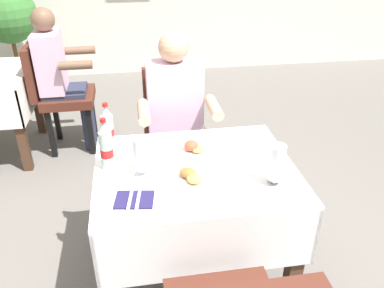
{
  "coord_description": "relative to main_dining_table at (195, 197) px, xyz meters",
  "views": [
    {
      "loc": [
        -0.26,
        -1.61,
        1.82
      ],
      "look_at": [
        0.02,
        0.13,
        0.83
      ],
      "focal_mm": 36.6,
      "sensor_mm": 36.0,
      "label": 1
    }
  ],
  "objects": [
    {
      "name": "plate_far_diner",
      "position": [
        0.03,
        0.13,
        0.2
      ],
      "size": [
        0.23,
        0.23,
        0.07
      ],
      "color": "white",
      "rests_on": "main_dining_table"
    },
    {
      "name": "seated_diner_far",
      "position": [
        -0.01,
        0.69,
        0.14
      ],
      "size": [
        0.5,
        0.46,
        1.26
      ],
      "color": "#282D42",
      "rests_on": "ground"
    },
    {
      "name": "cola_bottle_secondary",
      "position": [
        -0.43,
        0.31,
        0.29
      ],
      "size": [
        0.07,
        0.07,
        0.25
      ],
      "color": "silver",
      "rests_on": "main_dining_table"
    },
    {
      "name": "background_chair_right",
      "position": [
        -0.94,
        1.71,
        -0.01
      ],
      "size": [
        0.5,
        0.44,
        0.97
      ],
      "color": "#4C2319",
      "rests_on": "ground"
    },
    {
      "name": "background_patron",
      "position": [
        -0.89,
        1.71,
        0.14
      ],
      "size": [
        0.46,
        0.5,
        1.26
      ],
      "color": "#282D42",
      "rests_on": "ground"
    },
    {
      "name": "beer_glass_middle",
      "position": [
        -0.27,
        -0.02,
        0.29
      ],
      "size": [
        0.07,
        0.07,
        0.2
      ],
      "color": "white",
      "rests_on": "main_dining_table"
    },
    {
      "name": "cola_bottle_primary",
      "position": [
        -0.43,
        0.07,
        0.31
      ],
      "size": [
        0.07,
        0.07,
        0.28
      ],
      "color": "silver",
      "rests_on": "main_dining_table"
    },
    {
      "name": "napkin_cutlery_set",
      "position": [
        -0.31,
        -0.22,
        0.19
      ],
      "size": [
        0.19,
        0.2,
        0.01
      ],
      "color": "#231E4C",
      "rests_on": "main_dining_table"
    },
    {
      "name": "potted_plant_corner",
      "position": [
        -1.64,
        3.29,
        0.29
      ],
      "size": [
        0.67,
        0.67,
        1.26
      ],
      "color": "brown",
      "rests_on": "ground"
    },
    {
      "name": "beer_glass_left",
      "position": [
        0.34,
        -0.2,
        0.29
      ],
      "size": [
        0.07,
        0.07,
        0.21
      ],
      "color": "white",
      "rests_on": "main_dining_table"
    },
    {
      "name": "chair_far_diner_seat",
      "position": [
        -0.0,
        0.8,
        -0.01
      ],
      "size": [
        0.44,
        0.5,
        0.97
      ],
      "color": "#4C2319",
      "rests_on": "ground"
    },
    {
      "name": "main_dining_table",
      "position": [
        0.0,
        0.0,
        0.0
      ],
      "size": [
        1.0,
        0.81,
        0.75
      ],
      "color": "white",
      "rests_on": "ground"
    },
    {
      "name": "ground_plane",
      "position": [
        -0.02,
        -0.03,
        -0.57
      ],
      "size": [
        11.0,
        11.0,
        0.0
      ],
      "primitive_type": "plane",
      "color": "#66605B"
    },
    {
      "name": "plate_near_camera",
      "position": [
        -0.03,
        -0.13,
        0.2
      ],
      "size": [
        0.24,
        0.24,
        0.06
      ],
      "color": "white",
      "rests_on": "main_dining_table"
    }
  ]
}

